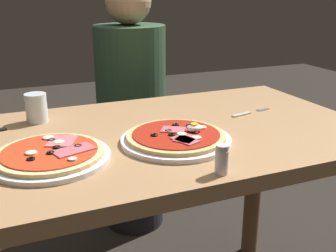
% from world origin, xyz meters
% --- Properties ---
extents(dining_table, '(1.21, 0.70, 0.75)m').
position_xyz_m(dining_table, '(0.00, 0.00, 0.62)').
color(dining_table, '#9E754C').
rests_on(dining_table, ground).
extents(pizza_foreground, '(0.29, 0.29, 0.05)m').
position_xyz_m(pizza_foreground, '(0.01, -0.10, 0.76)').
color(pizza_foreground, white).
rests_on(pizza_foreground, dining_table).
extents(pizza_across_left, '(0.28, 0.28, 0.03)m').
position_xyz_m(pizza_across_left, '(-0.31, -0.09, 0.76)').
color(pizza_across_left, white).
rests_on(pizza_across_left, dining_table).
extents(water_glass_near, '(0.06, 0.06, 0.09)m').
position_xyz_m(water_glass_near, '(-0.31, 0.22, 0.79)').
color(water_glass_near, silver).
rests_on(water_glass_near, dining_table).
extents(fork, '(0.16, 0.05, 0.00)m').
position_xyz_m(fork, '(0.32, 0.05, 0.76)').
color(fork, silver).
rests_on(fork, dining_table).
extents(salt_shaker, '(0.03, 0.03, 0.07)m').
position_xyz_m(salt_shaker, '(0.02, -0.31, 0.79)').
color(salt_shaker, white).
rests_on(salt_shaker, dining_table).
extents(diner_person, '(0.32, 0.32, 1.18)m').
position_xyz_m(diner_person, '(0.15, 0.74, 0.56)').
color(diner_person, black).
rests_on(diner_person, ground).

